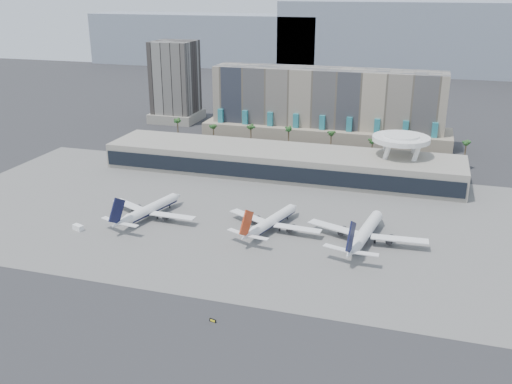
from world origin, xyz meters
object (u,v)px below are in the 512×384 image
(airliner_left, at_px, (149,210))
(taxiway_sign, at_px, (213,320))
(service_vehicle_b, at_px, (245,234))
(airliner_right, at_px, (365,232))
(service_vehicle_a, at_px, (78,228))
(airliner_centre, at_px, (272,221))

(airliner_left, xyz_separation_m, taxiway_sign, (49.83, -61.30, -3.13))
(taxiway_sign, bearing_deg, service_vehicle_b, 112.73)
(airliner_left, xyz_separation_m, airliner_right, (83.34, 1.92, 0.35))
(taxiway_sign, bearing_deg, airliner_right, 75.84)
(airliner_right, bearing_deg, taxiway_sign, -109.47)
(airliner_left, relative_size, service_vehicle_a, 9.53)
(service_vehicle_b, relative_size, taxiway_sign, 1.56)
(airliner_centre, xyz_separation_m, service_vehicle_a, (-68.99, -21.17, -2.46))
(service_vehicle_b, bearing_deg, airliner_right, 18.83)
(service_vehicle_b, bearing_deg, airliner_centre, 54.87)
(service_vehicle_a, distance_m, service_vehicle_b, 62.63)
(airliner_left, distance_m, taxiway_sign, 79.06)
(airliner_left, xyz_separation_m, service_vehicle_b, (40.97, -5.06, -2.76))
(airliner_left, bearing_deg, airliner_right, 15.18)
(airliner_centre, relative_size, service_vehicle_a, 9.22)
(airliner_left, relative_size, airliner_right, 0.90)
(service_vehicle_b, xyz_separation_m, taxiway_sign, (8.86, -56.24, -0.37))
(airliner_centre, bearing_deg, taxiway_sign, -73.10)
(airliner_right, xyz_separation_m, taxiway_sign, (-33.51, -63.22, -3.48))
(airliner_left, relative_size, airliner_centre, 1.03)
(airliner_left, distance_m, service_vehicle_a, 27.43)
(service_vehicle_a, bearing_deg, taxiway_sign, -11.16)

